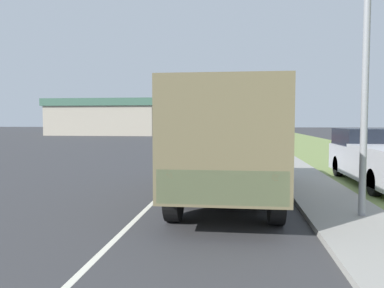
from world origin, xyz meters
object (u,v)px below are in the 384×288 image
object	(u,v)px
car_nearest_ahead	(225,145)
car_farthest_ahead	(234,128)
military_truck	(227,138)
pickup_truck	(381,158)
car_third_ahead	(208,131)
car_fourth_ahead	(236,130)
car_second_ahead	(232,135)

from	to	relation	value
car_nearest_ahead	car_farthest_ahead	size ratio (longest dim) A/B	0.97
military_truck	car_farthest_ahead	size ratio (longest dim) A/B	1.68
pickup_truck	military_truck	bearing A→B (deg)	-148.10
car_nearest_ahead	car_third_ahead	distance (m)	30.88
car_fourth_ahead	car_farthest_ahead	world-z (taller)	car_farthest_ahead
pickup_truck	car_fourth_ahead	bearing A→B (deg)	95.66
car_nearest_ahead	car_second_ahead	size ratio (longest dim) A/B	0.91
car_nearest_ahead	car_fourth_ahead	bearing A→B (deg)	89.16
car_fourth_ahead	car_farthest_ahead	xyz separation A→B (m)	(-0.51, 11.91, 0.12)
car_second_ahead	pickup_truck	distance (m)	24.27
military_truck	car_second_ahead	xyz separation A→B (m)	(-0.18, 26.82, -0.91)
military_truck	car_nearest_ahead	bearing A→B (deg)	92.05
pickup_truck	car_farthest_ahead	bearing A→B (deg)	95.03
car_second_ahead	car_third_ahead	bearing A→B (deg)	102.64
car_fourth_ahead	car_second_ahead	bearing A→B (deg)	-90.73
car_fourth_ahead	car_farthest_ahead	size ratio (longest dim) A/B	1.02
car_second_ahead	car_third_ahead	size ratio (longest dim) A/B	1.05
car_farthest_ahead	pickup_truck	size ratio (longest dim) A/B	0.77
car_farthest_ahead	car_third_ahead	bearing A→B (deg)	-99.41
military_truck	pickup_truck	size ratio (longest dim) A/B	1.29
car_fourth_ahead	car_nearest_ahead	bearing A→B (deg)	-90.84
car_nearest_ahead	car_fourth_ahead	world-z (taller)	car_nearest_ahead
car_second_ahead	car_fourth_ahead	bearing A→B (deg)	89.27
car_nearest_ahead	car_farthest_ahead	bearing A→B (deg)	89.92
car_nearest_ahead	pickup_truck	world-z (taller)	pickup_truck
car_nearest_ahead	car_second_ahead	xyz separation A→B (m)	(0.26, 14.43, 0.06)
car_nearest_ahead	car_third_ahead	bearing A→B (deg)	96.29
car_farthest_ahead	pickup_truck	distance (m)	61.10
military_truck	car_third_ahead	size ratio (longest dim) A/B	1.65
car_fourth_ahead	pickup_truck	xyz separation A→B (m)	(4.85, -48.95, 0.25)
military_truck	car_second_ahead	world-z (taller)	military_truck
car_nearest_ahead	car_third_ahead	xyz separation A→B (m)	(-3.38, 30.69, 0.02)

